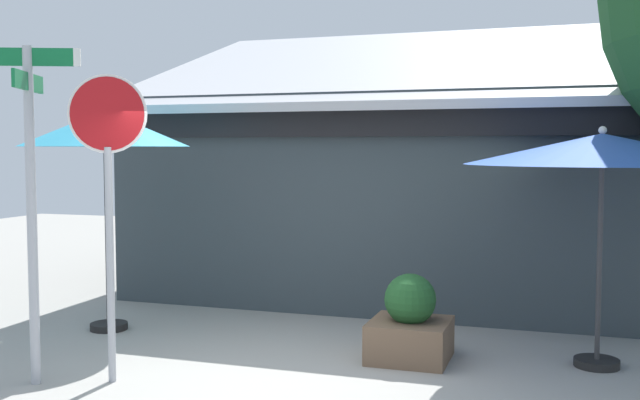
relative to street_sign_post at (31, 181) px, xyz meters
The scene contains 7 objects.
ground_plane 2.93m from the street_sign_post, 24.64° to the left, with size 28.00×28.00×0.10m, color #9E9B93.
cafe_building 6.22m from the street_sign_post, 70.19° to the left, with size 7.63×5.27×4.32m.
street_sign_post is the anchor object (origin of this frame).
stop_sign 0.69m from the street_sign_post, 23.04° to the left, with size 0.67×0.27×2.83m.
patio_umbrella_teal_left 2.11m from the street_sign_post, 105.92° to the left, with size 1.98×1.98×2.68m.
patio_umbrella_royal_blue_center 5.39m from the street_sign_post, 23.96° to the left, with size 2.67×2.67×2.38m.
sidewalk_planter 3.92m from the street_sign_post, 30.78° to the left, with size 0.80×0.80×0.89m.
Camera 1 is at (2.58, -6.48, 2.16)m, focal length 41.81 mm.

